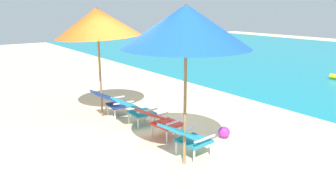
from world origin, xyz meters
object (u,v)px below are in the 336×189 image
lounge_chair_near_left (135,109)px  lounge_chair_far_left (112,101)px  lounge_chair_far_right (187,137)px  beach_umbrella_left (97,22)px  beach_umbrella_right (186,27)px  lounge_chair_near_right (161,120)px  beach_ball (224,132)px

lounge_chair_near_left → lounge_chair_far_left: bearing=-171.9°
lounge_chair_near_left → lounge_chair_far_right: size_ratio=0.98×
lounge_chair_far_right → beach_umbrella_left: (-2.97, -0.19, 1.81)m
lounge_chair_far_left → beach_umbrella_right: 3.43m
lounge_chair_far_left → beach_umbrella_left: (-0.23, -0.17, 1.81)m
beach_umbrella_left → beach_umbrella_right: bearing=0.6°
lounge_chair_far_left → beach_umbrella_right: size_ratio=0.33×
lounge_chair_near_right → lounge_chair_far_right: size_ratio=1.01×
beach_umbrella_right → beach_ball: size_ratio=11.79×
lounge_chair_near_left → beach_ball: bearing=33.9°
lounge_chair_far_right → beach_umbrella_right: 1.87m
beach_ball → beach_umbrella_left: bearing=-152.7°
beach_umbrella_left → beach_ball: beach_umbrella_left is taller
lounge_chair_far_right → beach_umbrella_right: beach_umbrella_right is taller
beach_umbrella_left → beach_ball: (2.70, 1.39, -2.10)m
lounge_chair_near_left → beach_umbrella_left: 2.12m
lounge_chair_far_left → lounge_chair_near_left: (0.83, 0.12, 0.00)m
lounge_chair_near_right → beach_ball: 1.30m
lounge_chair_near_left → lounge_chair_near_right: bearing=2.1°
lounge_chair_near_left → lounge_chair_far_right: bearing=-2.9°
lounge_chair_far_left → beach_ball: lounge_chair_far_left is taller
lounge_chair_far_left → beach_umbrella_left: bearing=-142.9°
lounge_chair_near_right → beach_umbrella_left: (-2.01, -0.32, 1.81)m
lounge_chair_far_left → beach_ball: bearing=26.3°
lounge_chair_far_left → lounge_chair_near_left: same height
lounge_chair_far_right → beach_ball: 1.26m
beach_ball → lounge_chair_far_right: bearing=-77.1°
lounge_chair_near_left → lounge_chair_near_right: (0.95, 0.03, 0.00)m
lounge_chair_far_left → lounge_chair_far_right: (2.75, 0.02, 0.00)m
lounge_chair_near_left → beach_umbrella_right: (2.05, -0.25, 1.86)m
lounge_chair_near_right → beach_umbrella_left: 2.72m
lounge_chair_near_right → lounge_chair_far_left: bearing=-175.1°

